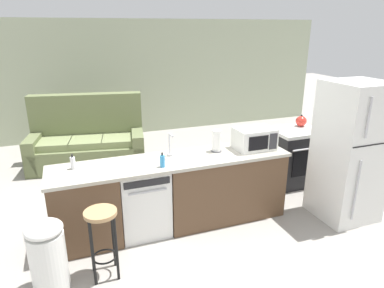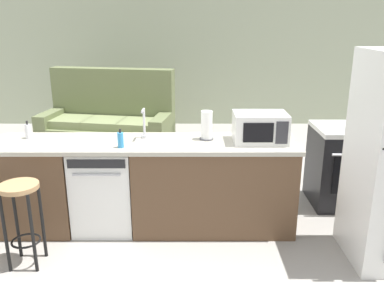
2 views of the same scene
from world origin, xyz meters
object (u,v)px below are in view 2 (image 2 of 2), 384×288
Objects in this scene: dishwasher at (104,188)px; bar_stool at (20,207)px; stove_range at (345,165)px; paper_towel_roll at (205,126)px; dish_soap_bottle at (26,131)px; kettle at (361,116)px; microwave at (259,127)px; soap_bottle at (119,140)px; couch at (108,125)px.

bar_stool is (-0.55, -0.67, 0.11)m from dishwasher.
paper_towel_roll reaches higher than stove_range.
kettle is (3.52, 0.57, 0.01)m from dish_soap_bottle.
microwave is 0.51m from paper_towel_roll.
paper_towel_roll is at bearing 4.46° from dishwasher.
soap_bottle is at bearing 32.43° from bar_stool.
microwave reaches higher than soap_bottle.
microwave is 2.22m from bar_stool.
couch reaches higher than microwave.
dish_soap_bottle is at bearing 171.40° from dishwasher.
couch is (-0.66, 2.73, -0.58)m from soap_bottle.
couch reaches higher than paper_towel_roll.
microwave is at bearing -2.90° from dish_soap_bottle.
couch is at bearing 100.06° from dishwasher.
dish_soap_bottle is (-2.26, 0.11, -0.07)m from microwave.
stove_range is 0.58m from kettle.
dishwasher is 0.87m from bar_stool.
paper_towel_roll reaches higher than dishwasher.
soap_bottle is 0.24× the size of bar_stool.
dishwasher is at bearing 179.95° from microwave.
bar_stool is 0.35× the size of couch.
dishwasher reaches higher than bar_stool.
soap_bottle is 1.00m from bar_stool.
kettle is at bearing 18.80° from paper_towel_roll.
soap_bottle is 2.87m from couch.
stove_range is (2.60, 0.55, 0.03)m from dishwasher.
couch is (-3.05, 2.00, -0.06)m from stove_range.
kettle is 3.61m from bar_stool.
couch is (0.30, 2.44, -0.58)m from dish_soap_bottle.
dishwasher is at bearing -175.54° from paper_towel_roll.
stove_range is 0.42× the size of couch.
paper_towel_roll is 0.38× the size of bar_stool.
dishwasher is 2.91m from kettle.
microwave is (-1.09, -0.55, 0.59)m from stove_range.
soap_bottle reaches higher than dishwasher.
dish_soap_bottle is at bearing 162.86° from soap_bottle.
stove_range is at bearing 7.41° from dish_soap_bottle.
soap_bottle is (-2.39, -0.73, 0.52)m from stove_range.
dishwasher is 2.98× the size of paper_towel_roll.
stove_range is 5.11× the size of soap_bottle.
soap_bottle is at bearing -162.97° from stove_range.
soap_bottle is at bearing -161.38° from kettle.
microwave is 2.26m from dish_soap_bottle.
dish_soap_bottle is at bearing 178.87° from paper_towel_roll.
microwave is at bearing -0.05° from dishwasher.
stove_range is 1.76m from paper_towel_roll.
paper_towel_roll reaches higher than dish_soap_bottle.
stove_range is 1.22× the size of bar_stool.
dish_soap_bottle is 0.86× the size of kettle.
soap_bottle is (-0.79, -0.26, -0.07)m from paper_towel_roll.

